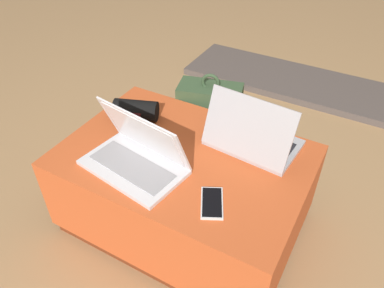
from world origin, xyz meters
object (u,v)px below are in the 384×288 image
laptop_near (137,156)px  backpack (209,124)px  cell_phone (212,203)px  laptop_far (252,137)px  wrist_brace (136,110)px

laptop_near → backpack: size_ratio=0.80×
laptop_near → cell_phone: (0.33, -0.04, -0.04)m
laptop_far → cell_phone: 0.35m
wrist_brace → laptop_far: bearing=6.5°
laptop_near → wrist_brace: size_ratio=1.96×
backpack → laptop_near: bearing=74.3°
backpack → wrist_brace: (-0.19, -0.34, 0.23)m
wrist_brace → cell_phone: bearing=-28.9°
laptop_far → wrist_brace: (-0.51, -0.06, -0.01)m
laptop_near → laptop_far: size_ratio=1.11×
laptop_far → backpack: size_ratio=0.72×
laptop_far → backpack: bearing=-36.2°
laptop_near → backpack: laptop_near is taller
laptop_near → laptop_far: laptop_far is taller
laptop_near → cell_phone: 0.34m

